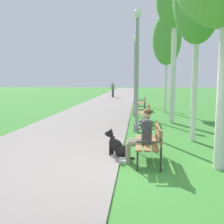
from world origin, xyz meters
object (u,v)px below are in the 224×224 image
lamp_post_far (138,75)px  pedestrian_distant (113,90)px  birch_tree_third (175,2)px  park_bench_mid (144,111)px  person_seated_on_near_bench (142,134)px  park_bench_far (142,102)px  birch_tree_fourth (167,39)px  lamp_post_mid (135,75)px  park_bench_near (151,140)px  dog_black (118,147)px  lamp_post_near (137,70)px

lamp_post_far → pedestrian_distant: bearing=108.4°
lamp_post_far → birch_tree_third: size_ratio=0.68×
park_bench_mid → person_seated_on_near_bench: person_seated_on_near_bench is taller
park_bench_far → birch_tree_fourth: (1.32, -1.28, 3.65)m
lamp_post_mid → pedestrian_distant: 14.32m
birch_tree_third → pedestrian_distant: birch_tree_third is taller
park_bench_near → lamp_post_mid: (-0.47, 7.48, 1.62)m
park_bench_mid → pedestrian_distant: bearing=100.7°
park_bench_near → pedestrian_distant: bearing=98.0°
park_bench_far → lamp_post_far: (-0.29, 3.09, 1.76)m
dog_black → birch_tree_third: bearing=69.4°
park_bench_mid → person_seated_on_near_bench: size_ratio=1.20×
birch_tree_third → lamp_post_mid: bearing=130.8°
birch_tree_third → pedestrian_distant: bearing=104.8°
park_bench_far → birch_tree_third: bearing=-75.5°
dog_black → pedestrian_distant: 21.38m
lamp_post_near → lamp_post_far: lamp_post_far is taller
lamp_post_mid → lamp_post_far: bearing=88.8°
park_bench_near → pedestrian_distant: pedestrian_distant is taller
park_bench_far → dog_black: size_ratio=1.87×
dog_black → park_bench_mid: bearing=81.7°
lamp_post_far → birch_tree_third: 8.59m
park_bench_mid → lamp_post_far: 8.06m
birch_tree_fourth → birch_tree_third: bearing=-91.1°
park_bench_mid → lamp_post_near: bearing=-99.0°
birch_tree_fourth → lamp_post_far: bearing=110.2°
dog_black → birch_tree_third: (1.99, 5.29, 4.88)m
park_bench_near → birch_tree_third: (1.20, 5.55, 4.63)m
lamp_post_far → lamp_post_near: bearing=-90.1°
dog_black → lamp_post_far: (0.45, 13.23, 2.01)m
park_bench_far → lamp_post_near: bearing=-92.5°
dog_black → lamp_post_near: 3.78m
park_bench_near → park_bench_far: same height
lamp_post_far → pedestrian_distant: lamp_post_far is taller
park_bench_near → lamp_post_far: size_ratio=0.34×
person_seated_on_near_bench → lamp_post_mid: lamp_post_mid is taller
lamp_post_near → birch_tree_fourth: size_ratio=0.77×
lamp_post_far → park_bench_far: bearing=-84.7°
dog_black → park_bench_near: bearing=-18.3°
person_seated_on_near_bench → lamp_post_near: size_ratio=0.29×
birch_tree_third → pedestrian_distant: (-4.22, 15.97, -4.30)m
birch_tree_third → park_bench_far: bearing=104.5°
park_bench_near → lamp_post_near: size_ratio=0.34×
lamp_post_near → birch_tree_fourth: birch_tree_fourth is taller
birch_tree_fourth → pedestrian_distant: 13.52m
lamp_post_mid → lamp_post_far: 6.01m
park_bench_near → park_bench_mid: same height
lamp_post_mid → person_seated_on_near_bench: bearing=-88.0°
birch_tree_third → person_seated_on_near_bench: bearing=-104.0°
park_bench_near → dog_black: size_ratio=1.87×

